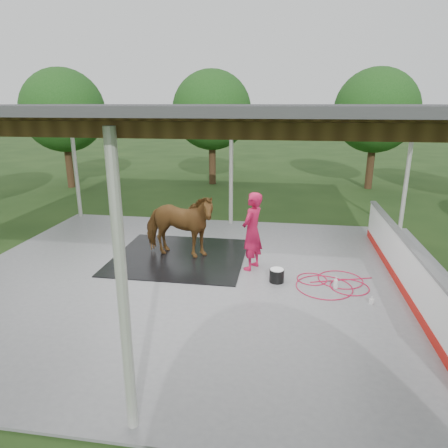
# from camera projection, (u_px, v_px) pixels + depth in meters

# --- Properties ---
(ground) EXTENTS (100.00, 100.00, 0.00)m
(ground) POSITION_uv_depth(u_px,v_px,m) (204.00, 280.00, 9.73)
(ground) COLOR #1E3814
(concrete_slab) EXTENTS (12.00, 10.00, 0.05)m
(concrete_slab) POSITION_uv_depth(u_px,v_px,m) (204.00, 279.00, 9.72)
(concrete_slab) COLOR slate
(concrete_slab) RESTS_ON ground
(pavilion_structure) EXTENTS (12.60, 10.60, 4.05)m
(pavilion_structure) POSITION_uv_depth(u_px,v_px,m) (202.00, 111.00, 8.58)
(pavilion_structure) COLOR beige
(pavilion_structure) RESTS_ON ground
(dasher_board) EXTENTS (0.16, 8.00, 1.15)m
(dasher_board) POSITION_uv_depth(u_px,v_px,m) (406.00, 269.00, 8.88)
(dasher_board) COLOR #B6160F
(dasher_board) RESTS_ON concrete_slab
(tree_belt) EXTENTS (28.00, 28.00, 5.80)m
(tree_belt) POSITION_uv_depth(u_px,v_px,m) (222.00, 118.00, 9.44)
(tree_belt) COLOR #382314
(tree_belt) RESTS_ON ground
(rubber_mat) EXTENTS (3.54, 3.32, 0.03)m
(rubber_mat) POSITION_uv_depth(u_px,v_px,m) (180.00, 256.00, 11.05)
(rubber_mat) COLOR black
(rubber_mat) RESTS_ON concrete_slab
(horse) EXTENTS (2.21, 1.20, 1.79)m
(horse) POSITION_uv_depth(u_px,v_px,m) (179.00, 225.00, 10.78)
(horse) COLOR brown
(horse) RESTS_ON rubber_mat
(handler) EXTENTS (0.72, 0.86, 2.00)m
(handler) POSITION_uv_depth(u_px,v_px,m) (252.00, 231.00, 10.00)
(handler) COLOR #B1123C
(handler) RESTS_ON concrete_slab
(wash_bucket) EXTENTS (0.35, 0.35, 0.32)m
(wash_bucket) POSITION_uv_depth(u_px,v_px,m) (277.00, 275.00, 9.46)
(wash_bucket) COLOR black
(wash_bucket) RESTS_ON concrete_slab
(soap_bottle_a) EXTENTS (0.15, 0.15, 0.29)m
(soap_bottle_a) POSITION_uv_depth(u_px,v_px,m) (336.00, 283.00, 9.12)
(soap_bottle_a) COLOR silver
(soap_bottle_a) RESTS_ON concrete_slab
(soap_bottle_b) EXTENTS (0.11, 0.11, 0.17)m
(soap_bottle_b) POSITION_uv_depth(u_px,v_px,m) (372.00, 300.00, 8.44)
(soap_bottle_b) COLOR #338CD8
(soap_bottle_b) RESTS_ON concrete_slab
(hose_coil) EXTENTS (1.84, 1.66, 0.02)m
(hose_coil) POSITION_uv_depth(u_px,v_px,m) (332.00, 284.00, 9.37)
(hose_coil) COLOR #B30C33
(hose_coil) RESTS_ON concrete_slab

